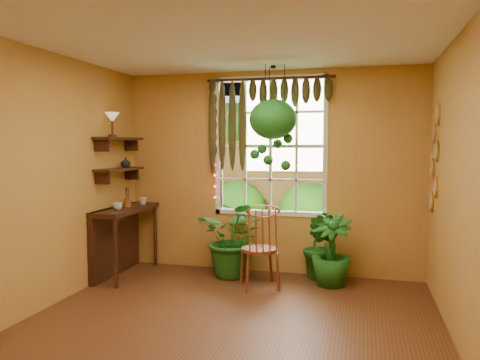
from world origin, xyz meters
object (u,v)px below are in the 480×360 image
Objects in this scene: counter_ledge at (119,233)px; windsor_chair at (260,260)px; potted_plant_mid at (321,246)px; hanging_basket at (273,126)px; potted_plant_left at (235,238)px.

counter_ledge is 1.02× the size of windsor_chair.
windsor_chair is (1.94, -0.09, -0.21)m from counter_ledge.
windsor_chair reaches higher than potted_plant_mid.
counter_ledge reaches higher than potted_plant_mid.
hanging_basket is (0.08, 0.36, 1.62)m from windsor_chair.
potted_plant_mid is (1.09, 0.17, -0.08)m from potted_plant_left.
counter_ledge is at bearing -170.10° from potted_plant_mid.
counter_ledge is 0.91× the size of hanging_basket.
windsor_chair is at bearing -102.32° from hanging_basket.
hanging_basket is at bearing 53.23° from windsor_chair.
windsor_chair is at bearing -42.07° from potted_plant_left.
potted_plant_mid is at bearing 16.71° from hanging_basket.
windsor_chair is at bearing -141.41° from potted_plant_mid.
windsor_chair is 1.36× the size of potted_plant_mid.
hanging_basket is (-0.60, -0.18, 1.52)m from potted_plant_mid.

